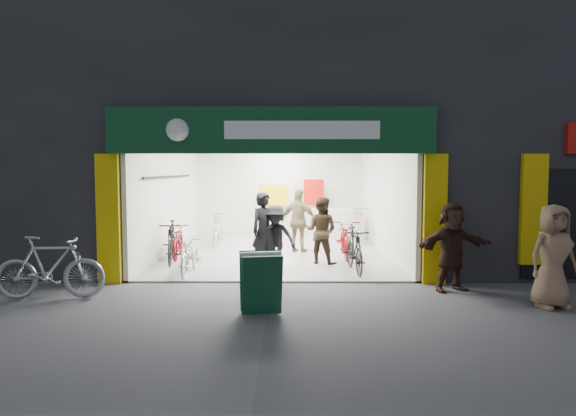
{
  "coord_description": "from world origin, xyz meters",
  "views": [
    {
      "loc": [
        0.36,
        -10.21,
        2.29
      ],
      "look_at": [
        0.33,
        1.5,
        1.41
      ],
      "focal_mm": 32.0,
      "sensor_mm": 36.0,
      "label": 1
    }
  ],
  "objects_px": {
    "bike_left_front": "(190,255)",
    "parked_bike": "(50,267)",
    "bike_right_front": "(355,250)",
    "pedestrian_near": "(553,256)",
    "sandwich_board": "(261,281)"
  },
  "relations": [
    {
      "from": "parked_bike",
      "to": "pedestrian_near",
      "type": "bearing_deg",
      "value": -99.26
    },
    {
      "from": "bike_left_front",
      "to": "bike_right_front",
      "type": "distance_m",
      "value": 3.61
    },
    {
      "from": "bike_right_front",
      "to": "pedestrian_near",
      "type": "height_order",
      "value": "pedestrian_near"
    },
    {
      "from": "bike_left_front",
      "to": "pedestrian_near",
      "type": "distance_m",
      "value": 7.05
    },
    {
      "from": "bike_left_front",
      "to": "pedestrian_near",
      "type": "xyz_separation_m",
      "value": [
        6.51,
        -2.68,
        0.43
      ]
    },
    {
      "from": "bike_right_front",
      "to": "sandwich_board",
      "type": "bearing_deg",
      "value": -123.7
    },
    {
      "from": "bike_left_front",
      "to": "parked_bike",
      "type": "distance_m",
      "value": 2.97
    },
    {
      "from": "bike_right_front",
      "to": "pedestrian_near",
      "type": "relative_size",
      "value": 0.98
    },
    {
      "from": "parked_bike",
      "to": "sandwich_board",
      "type": "height_order",
      "value": "parked_bike"
    },
    {
      "from": "bike_right_front",
      "to": "parked_bike",
      "type": "xyz_separation_m",
      "value": [
        -5.67,
        -2.32,
        0.06
      ]
    },
    {
      "from": "bike_right_front",
      "to": "sandwich_board",
      "type": "xyz_separation_m",
      "value": [
        -1.9,
        -3.28,
        0.02
      ]
    },
    {
      "from": "bike_left_front",
      "to": "pedestrian_near",
      "type": "bearing_deg",
      "value": -21.35
    },
    {
      "from": "bike_left_front",
      "to": "parked_bike",
      "type": "xyz_separation_m",
      "value": [
        -2.07,
        -2.13,
        0.13
      ]
    },
    {
      "from": "bike_left_front",
      "to": "bike_right_front",
      "type": "xyz_separation_m",
      "value": [
        3.6,
        0.19,
        0.08
      ]
    },
    {
      "from": "bike_left_front",
      "to": "sandwich_board",
      "type": "distance_m",
      "value": 3.53
    }
  ]
}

